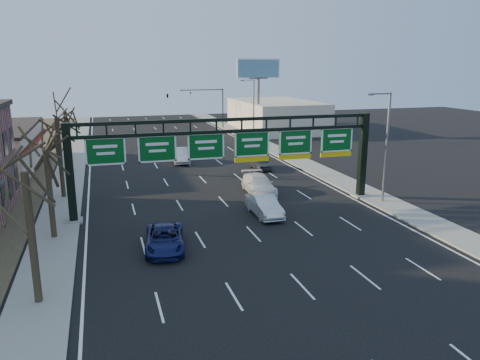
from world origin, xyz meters
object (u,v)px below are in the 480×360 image
object	(u,v)px
car_blue_suv	(165,239)
car_white_wagon	(259,184)
sign_gantry	(231,151)
car_silver_sedan	(264,205)

from	to	relation	value
car_blue_suv	car_white_wagon	distance (m)	14.45
sign_gantry	car_blue_suv	world-z (taller)	sign_gantry
car_silver_sedan	car_white_wagon	xyz separation A→B (m)	(1.63, 6.06, 0.03)
sign_gantry	car_silver_sedan	bearing A→B (deg)	-52.38
car_silver_sedan	car_white_wagon	world-z (taller)	car_white_wagon
car_blue_suv	sign_gantry	bearing A→B (deg)	55.94
sign_gantry	car_white_wagon	bearing A→B (deg)	45.80
sign_gantry	car_white_wagon	world-z (taller)	sign_gantry
car_blue_suv	car_silver_sedan	size ratio (longest dim) A/B	1.06
car_white_wagon	sign_gantry	bearing A→B (deg)	-129.88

